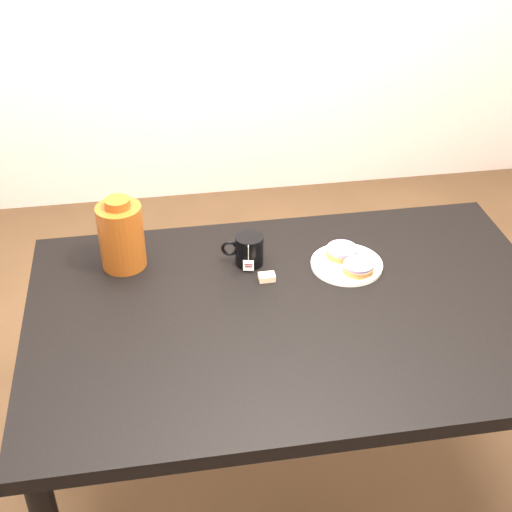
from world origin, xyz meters
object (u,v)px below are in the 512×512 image
teabag_pouch (267,277)px  bagel_package (121,235)px  mug (249,250)px  plate (347,264)px  table (294,333)px  bagel_back (342,252)px  bagel_front (358,267)px

teabag_pouch → bagel_package: bearing=160.2°
mug → bagel_package: size_ratio=0.60×
plate → mug: bearing=167.6°
table → bagel_back: size_ratio=12.12×
table → teabag_pouch: teabag_pouch is taller
teabag_pouch → bagel_back: bearing=16.3°
table → bagel_package: bagel_package is taller
plate → bagel_front: bagel_front is taller
bagel_package → plate: bearing=-10.1°
plate → bagel_package: size_ratio=0.96×
table → bagel_front: bearing=30.9°
table → bagel_front: (0.20, 0.12, 0.11)m
plate → teabag_pouch: teabag_pouch is taller
bagel_back → teabag_pouch: bagel_back is taller
mug → teabag_pouch: (0.04, -0.09, -0.04)m
mug → plate: bearing=-0.4°
table → plate: bearing=42.1°
bagel_front → mug: bearing=160.4°
bagel_front → teabag_pouch: bearing=176.5°
bagel_back → mug: 0.27m
table → mug: bearing=111.5°
table → mug: size_ratio=11.02×
plate → teabag_pouch: bearing=-173.0°
bagel_front → bagel_package: size_ratio=0.57×
teabag_pouch → bagel_package: (-0.39, 0.14, 0.09)m
plate → bagel_package: bagel_package is taller
mug → bagel_package: 0.36m
bagel_front → mug: mug is taller
mug → teabag_pouch: size_ratio=2.82×
plate → teabag_pouch: size_ratio=4.51×
bagel_package → teabag_pouch: bearing=-19.8°
bagel_back → bagel_front: size_ratio=0.95×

